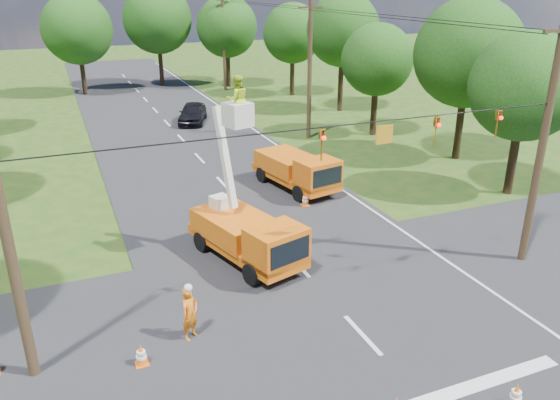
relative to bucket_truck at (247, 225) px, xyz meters
name	(u,v)px	position (x,y,z in m)	size (l,w,h in m)	color
ground	(200,159)	(1.66, 13.91, -1.58)	(140.00, 140.00, 0.00)	#1F4514
road_main	(200,159)	(1.66, 13.91, -1.58)	(12.00, 100.00, 0.06)	black
road_cross	(333,304)	(1.66, -4.09, -1.58)	(56.00, 10.00, 0.07)	black
edge_line	(282,149)	(7.26, 13.91, -1.58)	(0.12, 90.00, 0.02)	silver
bucket_truck	(247,225)	(0.00, 0.00, 0.00)	(3.49, 5.87, 7.27)	orange
second_truck	(298,170)	(5.14, 6.65, -0.50)	(3.07, 5.83, 2.08)	orange
ground_worker	(190,314)	(-3.31, -4.13, -0.69)	(0.65, 0.43, 1.78)	orange
distant_car	(193,113)	(3.62, 23.39, -0.79)	(1.87, 4.64, 1.58)	black
traffic_cone_1	(516,395)	(3.78, -10.25, -1.22)	(0.38, 0.38, 0.71)	orange
traffic_cone_2	(284,237)	(1.89, 0.79, -1.22)	(0.38, 0.38, 0.71)	orange
traffic_cone_3	(305,199)	(4.53, 4.34, -1.22)	(0.38, 0.38, 0.71)	orange
traffic_cone_4	(141,355)	(-4.96, -4.85, -1.22)	(0.38, 0.38, 0.71)	orange
traffic_cone_6	(281,160)	(5.86, 10.69, -1.22)	(0.38, 0.38, 0.71)	orange
pole_right_near	(544,136)	(10.16, -4.09, 3.53)	(1.80, 0.30, 10.00)	#4C3823
pole_right_mid	(310,65)	(10.16, 15.91, 3.53)	(1.80, 0.30, 10.00)	#4C3823
pole_right_far	(224,39)	(10.16, 35.91, 3.53)	(1.80, 0.30, 10.00)	#4C3823
pole_left	(5,230)	(-7.84, -4.09, 2.92)	(0.30, 0.30, 9.00)	#4C3823
signal_span	(401,132)	(3.89, -4.10, 4.30)	(18.00, 0.29, 1.07)	black
tree_right_a	(525,87)	(15.16, 1.91, 3.99)	(5.40, 5.40, 8.28)	#382616
tree_right_b	(468,53)	(16.66, 7.91, 4.86)	(6.40, 6.40, 9.65)	#382616
tree_right_c	(377,60)	(14.86, 14.91, 3.74)	(5.00, 5.00, 7.83)	#382616
tree_right_d	(343,30)	(16.46, 22.91, 5.10)	(6.00, 6.00, 9.70)	#382616
tree_right_e	(293,34)	(15.46, 30.91, 4.23)	(5.60, 5.60, 8.63)	#382616
tree_far_a	(77,29)	(-3.34, 38.91, 4.61)	(6.60, 6.60, 9.50)	#382616
tree_far_b	(157,19)	(4.66, 40.91, 5.23)	(7.00, 7.00, 10.32)	#382616
tree_far_c	(227,27)	(11.16, 37.91, 4.49)	(6.20, 6.20, 9.18)	#382616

